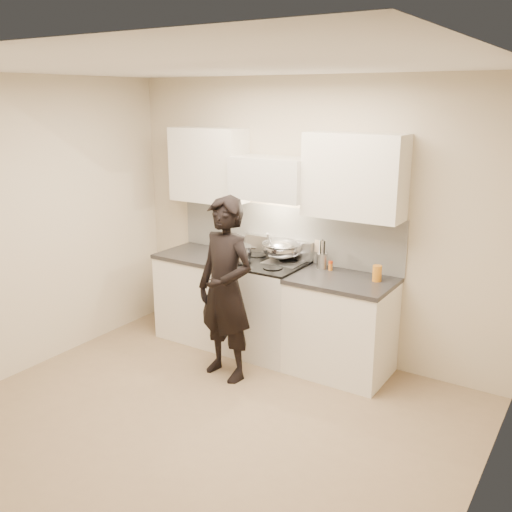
% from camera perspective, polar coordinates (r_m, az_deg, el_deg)
% --- Properties ---
extents(ground_plane, '(4.00, 4.00, 0.00)m').
position_cam_1_polar(ground_plane, '(4.72, -5.43, -16.45)').
color(ground_plane, '#877052').
extents(room_shell, '(4.04, 3.54, 2.70)m').
position_cam_1_polar(room_shell, '(4.42, -3.59, 3.82)').
color(room_shell, '#C3B394').
rests_on(room_shell, ground).
extents(stove, '(0.76, 0.65, 0.96)m').
position_cam_1_polar(stove, '(5.71, 0.85, -5.14)').
color(stove, silver).
rests_on(stove, ground).
extents(counter_right, '(0.92, 0.67, 0.92)m').
position_cam_1_polar(counter_right, '(5.36, 8.48, -6.91)').
color(counter_right, white).
rests_on(counter_right, ground).
extents(counter_left, '(0.82, 0.67, 0.92)m').
position_cam_1_polar(counter_left, '(6.14, -5.37, -3.85)').
color(counter_left, white).
rests_on(counter_left, ground).
extents(wok, '(0.40, 0.49, 0.32)m').
position_cam_1_polar(wok, '(5.60, 2.62, 0.77)').
color(wok, '#ACACB3').
rests_on(wok, stove).
extents(stock_pot, '(0.31, 0.30, 0.15)m').
position_cam_1_polar(stock_pot, '(5.53, -1.68, 0.26)').
color(stock_pot, '#ACACB3').
rests_on(stock_pot, stove).
extents(utensil_crock, '(0.10, 0.10, 0.28)m').
position_cam_1_polar(utensil_crock, '(5.46, 6.62, -0.37)').
color(utensil_crock, '#BDBDBD').
rests_on(utensil_crock, counter_right).
extents(spice_jar, '(0.04, 0.04, 0.09)m').
position_cam_1_polar(spice_jar, '(5.42, 7.46, -0.97)').
color(spice_jar, '#C66E20').
rests_on(spice_jar, counter_right).
extents(oil_glass, '(0.08, 0.08, 0.14)m').
position_cam_1_polar(oil_glass, '(5.17, 12.02, -1.70)').
color(oil_glass, orange).
rests_on(oil_glass, counter_right).
extents(person, '(0.67, 0.50, 1.68)m').
position_cam_1_polar(person, '(5.11, -3.06, -3.35)').
color(person, black).
rests_on(person, ground).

